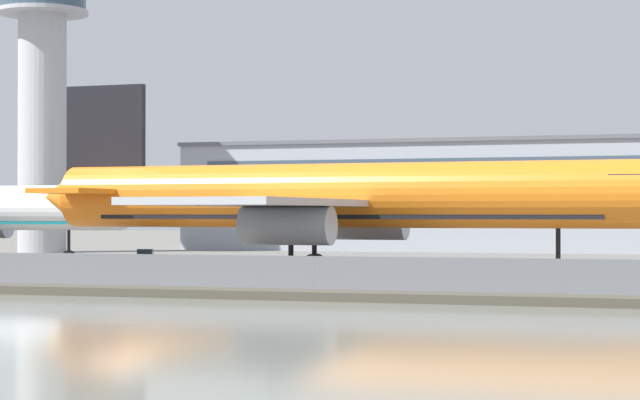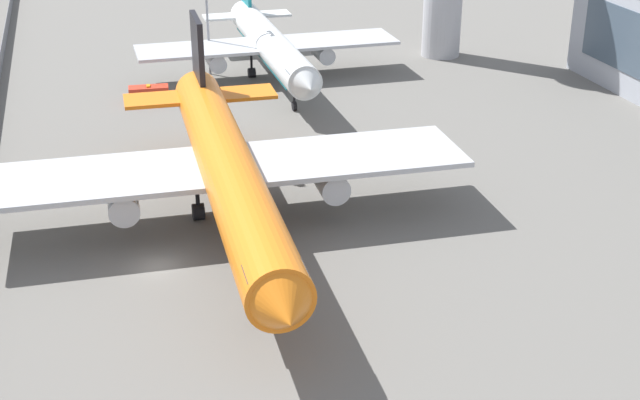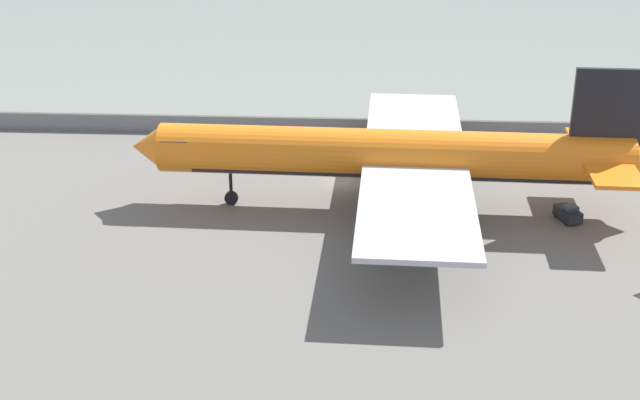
{
  "view_description": "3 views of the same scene",
  "coord_description": "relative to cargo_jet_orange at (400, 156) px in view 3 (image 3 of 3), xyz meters",
  "views": [
    {
      "loc": [
        23.23,
        -86.2,
        4.75
      ],
      "look_at": [
        -6.7,
        5.76,
        5.85
      ],
      "focal_mm": 70.0,
      "sensor_mm": 36.0,
      "label": 1
    },
    {
      "loc": [
        69.51,
        -4.68,
        37.66
      ],
      "look_at": [
        0.2,
        14.6,
        4.72
      ],
      "focal_mm": 50.0,
      "sensor_mm": 36.0,
      "label": 2
    },
    {
      "loc": [
        -2.88,
        93.12,
        37.66
      ],
      "look_at": [
        1.41,
        17.91,
        5.41
      ],
      "focal_mm": 50.0,
      "sensor_mm": 36.0,
      "label": 3
    }
  ],
  "objects": [
    {
      "name": "cargo_jet_orange",
      "position": [
        0.0,
        0.0,
        0.0
      ],
      "size": [
        54.24,
        46.4,
        15.71
      ],
      "color": "orange",
      "rests_on": "ground"
    },
    {
      "name": "perimeter_fence",
      "position": [
        6.14,
        -23.44,
        -4.87
      ],
      "size": [
        280.0,
        0.1,
        2.26
      ],
      "color": "slate",
      "rests_on": "ground"
    },
    {
      "name": "shoreline_seawall",
      "position": [
        6.14,
        -27.94,
        -5.75
      ],
      "size": [
        320.0,
        3.0,
        0.5
      ],
      "color": "#474238",
      "rests_on": "ground"
    },
    {
      "name": "waterfront_lagoon",
      "position": [
        6.14,
        -78.44,
        -5.99
      ],
      "size": [
        320.0,
        98.0,
        0.01
      ],
      "color": "gray",
      "rests_on": "ground"
    },
    {
      "name": "baggage_tug",
      "position": [
        -17.24,
        1.73,
        -5.19
      ],
      "size": [
        2.58,
        3.55,
        1.8
      ],
      "color": "#1E2328",
      "rests_on": "ground"
    },
    {
      "name": "ground_plane",
      "position": [
        6.14,
        -7.44,
        -6.0
      ],
      "size": [
        500.0,
        500.0,
        0.0
      ],
      "primitive_type": "plane",
      "color": "#66635E"
    }
  ]
}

